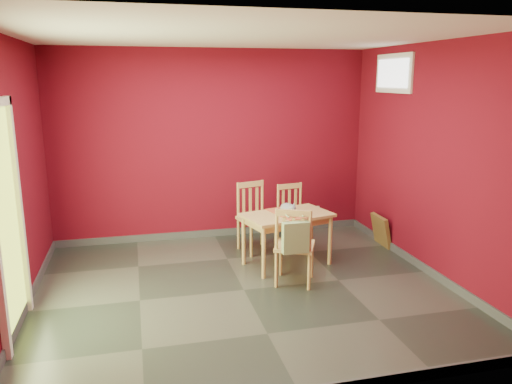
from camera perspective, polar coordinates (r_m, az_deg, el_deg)
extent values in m
plane|color=#2D342D|center=(5.63, -1.40, -11.12)|extent=(4.50, 4.50, 0.00)
plane|color=#5F0918|center=(7.17, -4.94, 5.31)|extent=(4.50, 0.00, 4.50)
plane|color=#5F0918|center=(3.35, 5.92, -3.48)|extent=(4.50, 0.00, 4.50)
plane|color=#5F0918|center=(5.24, -26.29, 1.20)|extent=(0.00, 4.00, 4.00)
plane|color=#5F0918|center=(6.11, 19.63, 3.29)|extent=(0.00, 4.00, 4.00)
plane|color=white|center=(5.16, -1.57, 17.44)|extent=(4.50, 4.50, 0.00)
cube|color=#3F4244|center=(7.44, -4.73, -4.67)|extent=(4.50, 0.02, 0.10)
cube|color=#3F4244|center=(5.62, -24.82, -11.89)|extent=(0.03, 4.00, 0.10)
cube|color=#3F4244|center=(6.43, 18.66, -8.19)|extent=(0.03, 4.00, 0.10)
cube|color=#B7D838|center=(4.93, -26.73, -3.41)|extent=(0.02, 0.85, 2.05)
cube|color=white|center=(5.35, -25.48, -1.63)|extent=(0.06, 0.08, 2.13)
cube|color=white|center=(6.88, 15.49, 12.94)|extent=(0.03, 0.90, 0.50)
cube|color=white|center=(6.87, 15.33, 12.95)|extent=(0.02, 0.76, 0.36)
cube|color=silver|center=(7.77, 6.96, -2.04)|extent=(0.08, 0.02, 0.12)
cube|color=tan|center=(6.16, 3.59, -2.64)|extent=(1.18, 0.86, 0.04)
cube|color=tan|center=(6.18, 3.58, -3.19)|extent=(1.05, 0.73, 0.09)
cylinder|color=tan|center=(5.82, 0.88, -6.97)|extent=(0.05, 0.05, 0.63)
cylinder|color=tan|center=(6.25, -1.42, -5.57)|extent=(0.05, 0.05, 0.63)
cylinder|color=tan|center=(6.32, 8.46, -5.50)|extent=(0.05, 0.05, 0.63)
cylinder|color=tan|center=(6.71, 5.85, -4.32)|extent=(0.05, 0.05, 0.63)
cube|color=#B7522F|center=(6.16, 3.59, -2.44)|extent=(0.43, 0.65, 0.01)
cube|color=#B7522F|center=(5.92, 4.45, -4.63)|extent=(0.28, 0.08, 0.30)
cube|color=tan|center=(6.69, 0.10, -3.13)|extent=(0.53, 0.53, 0.04)
cylinder|color=tan|center=(6.52, -0.55, -5.69)|extent=(0.04, 0.04, 0.42)
cylinder|color=tan|center=(6.84, -2.02, -4.82)|extent=(0.04, 0.04, 0.42)
cylinder|color=tan|center=(6.70, 2.26, -5.20)|extent=(0.04, 0.04, 0.42)
cylinder|color=tan|center=(7.00, 0.69, -4.38)|extent=(0.04, 0.04, 0.42)
cylinder|color=tan|center=(6.70, -2.06, -0.88)|extent=(0.04, 0.04, 0.46)
cylinder|color=tan|center=(6.87, 0.71, -0.52)|extent=(0.04, 0.04, 0.46)
cube|color=tan|center=(6.74, -0.66, 0.88)|extent=(0.39, 0.14, 0.07)
cube|color=tan|center=(6.75, -1.43, -1.14)|extent=(0.04, 0.03, 0.36)
cube|color=tan|center=(6.80, -0.66, -1.03)|extent=(0.04, 0.03, 0.36)
cube|color=tan|center=(6.84, 0.10, -0.93)|extent=(0.04, 0.03, 0.36)
cube|color=tan|center=(6.87, 4.45, -2.99)|extent=(0.46, 0.46, 0.04)
cylinder|color=tan|center=(6.71, 3.78, -5.30)|extent=(0.03, 0.03, 0.39)
cylinder|color=tan|center=(7.01, 2.51, -4.49)|extent=(0.03, 0.03, 0.39)
cylinder|color=tan|center=(6.87, 6.38, -4.93)|extent=(0.03, 0.03, 0.39)
cylinder|color=tan|center=(7.16, 5.02, -4.16)|extent=(0.03, 0.03, 0.39)
cylinder|color=tan|center=(6.89, 2.55, -0.90)|extent=(0.03, 0.03, 0.43)
cylinder|color=tan|center=(7.04, 5.10, -0.64)|extent=(0.03, 0.03, 0.43)
cube|color=tan|center=(6.92, 3.86, 0.66)|extent=(0.37, 0.09, 0.07)
cube|color=tan|center=(6.93, 3.12, -1.15)|extent=(0.04, 0.02, 0.34)
cube|color=tan|center=(6.97, 3.83, -1.08)|extent=(0.04, 0.02, 0.34)
cube|color=tan|center=(7.01, 4.53, -1.00)|extent=(0.04, 0.02, 0.34)
cube|color=tan|center=(5.69, 4.45, -6.18)|extent=(0.56, 0.56, 0.04)
cylinder|color=tan|center=(5.92, 6.38, -7.78)|extent=(0.04, 0.04, 0.42)
cylinder|color=tan|center=(5.58, 6.09, -9.09)|extent=(0.04, 0.04, 0.42)
cylinder|color=tan|center=(5.95, 2.85, -7.59)|extent=(0.04, 0.04, 0.42)
cylinder|color=tan|center=(5.62, 2.33, -8.88)|extent=(0.04, 0.04, 0.42)
cylinder|color=tan|center=(5.42, 6.21, -4.42)|extent=(0.04, 0.04, 0.46)
cylinder|color=tan|center=(5.46, 2.38, -4.23)|extent=(0.04, 0.04, 0.46)
cube|color=tan|center=(5.38, 4.32, -2.42)|extent=(0.37, 0.19, 0.07)
cube|color=tan|center=(5.44, 5.34, -4.79)|extent=(0.04, 0.03, 0.35)
cube|color=tan|center=(5.45, 4.28, -4.73)|extent=(0.04, 0.03, 0.35)
cube|color=tan|center=(5.46, 3.22, -4.68)|extent=(0.04, 0.03, 0.35)
cube|color=#809D64|center=(5.38, 4.54, -5.21)|extent=(0.29, 0.09, 0.34)
cylinder|color=#809D64|center=(5.35, 3.56, -2.73)|extent=(0.01, 0.14, 0.01)
cylinder|color=#809D64|center=(5.40, 5.20, -2.62)|extent=(0.01, 0.14, 0.01)
cube|color=brown|center=(7.19, 14.10, -4.29)|extent=(0.15, 0.43, 0.43)
cube|color=black|center=(7.19, 14.06, -4.29)|extent=(0.10, 0.30, 0.30)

